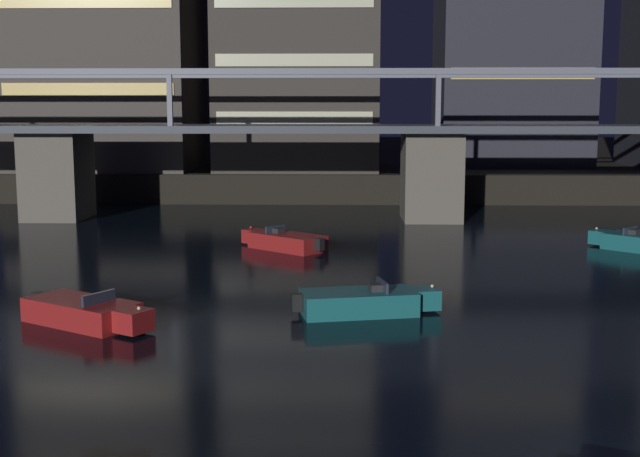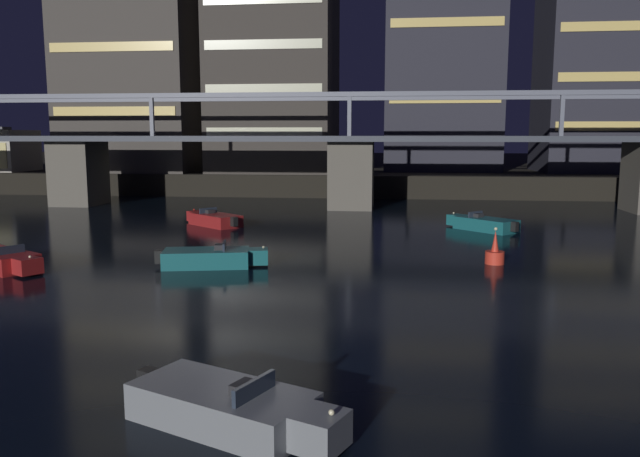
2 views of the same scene
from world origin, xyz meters
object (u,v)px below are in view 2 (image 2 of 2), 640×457
object	(u,v)px
river_bridge	(351,158)
channel_buoy	(495,254)
speedboat_near_center	(211,258)
tower_west_tall	(276,72)
tower_west_low	(137,24)
speedboat_near_right	(483,224)
speedboat_mid_center	(4,260)
speedboat_mid_left	(230,408)
speedboat_mid_right	(214,219)
tower_east_tall	(603,56)

from	to	relation	value
river_bridge	channel_buoy	bearing A→B (deg)	-69.66
speedboat_near_center	tower_west_tall	bearing A→B (deg)	96.03
tower_west_low	speedboat_near_center	size ratio (longest dim) A/B	6.08
speedboat_near_right	river_bridge	bearing A→B (deg)	128.93
tower_west_low	channel_buoy	world-z (taller)	tower_west_low
speedboat_mid_center	channel_buoy	world-z (taller)	channel_buoy
tower_west_low	speedboat_mid_center	world-z (taller)	tower_west_low
speedboat_near_center	speedboat_near_right	bearing A→B (deg)	42.69
speedboat_mid_center	channel_buoy	size ratio (longest dim) A/B	2.74
tower_west_low	tower_west_tall	world-z (taller)	tower_west_low
river_bridge	speedboat_mid_center	world-z (taller)	river_bridge
speedboat_near_center	speedboat_mid_left	size ratio (longest dim) A/B	1.04
tower_west_low	speedboat_mid_left	xyz separation A→B (m)	(24.38, -55.54, -17.49)
river_bridge	tower_west_tall	size ratio (longest dim) A/B	4.76
river_bridge	speedboat_mid_right	bearing A→B (deg)	-127.07
speedboat_mid_left	speedboat_mid_right	xyz separation A→B (m)	(-8.70, 29.04, 0.00)
tower_west_tall	speedboat_near_right	bearing A→B (deg)	-55.55
tower_west_tall	speedboat_mid_right	world-z (taller)	tower_west_tall
speedboat_near_center	speedboat_mid_center	size ratio (longest dim) A/B	1.08
speedboat_near_right	tower_east_tall	bearing A→B (deg)	61.90
speedboat_mid_center	speedboat_mid_right	bearing A→B (deg)	69.59
tower_west_tall	tower_east_tall	xyz separation A→B (m)	(34.07, 2.57, 1.48)
river_bridge	speedboat_mid_left	xyz separation A→B (m)	(0.11, -40.40, -3.75)
river_bridge	speedboat_mid_right	size ratio (longest dim) A/B	22.21
tower_east_tall	speedboat_mid_right	xyz separation A→B (m)	(-33.52, -29.28, -13.79)
speedboat_mid_left	tower_west_low	bearing A→B (deg)	113.70
speedboat_mid_left	speedboat_mid_center	world-z (taller)	same
speedboat_mid_center	channel_buoy	xyz separation A→B (m)	(22.42, 3.85, 0.06)
speedboat_near_center	channel_buoy	world-z (taller)	channel_buoy
tower_west_low	speedboat_near_center	xyz separation A→B (m)	(19.34, -39.67, -17.49)
speedboat_near_right	channel_buoy	distance (m)	10.98
tower_west_tall	speedboat_mid_center	distance (m)	43.66
speedboat_near_center	tower_west_low	bearing A→B (deg)	115.99
tower_west_low	speedboat_near_center	bearing A→B (deg)	-64.01
tower_west_tall	speedboat_near_center	xyz separation A→B (m)	(4.21, -39.88, -12.31)
river_bridge	tower_west_tall	xyz separation A→B (m)	(-9.13, 15.35, 8.56)
speedboat_near_center	speedboat_mid_left	distance (m)	16.65
speedboat_near_center	speedboat_mid_right	xyz separation A→B (m)	(-3.66, 13.17, 0.00)
speedboat_mid_right	channel_buoy	xyz separation A→B (m)	(16.88, -11.03, 0.06)
tower_west_low	tower_east_tall	size ratio (longest dim) A/B	1.30
tower_east_tall	channel_buoy	world-z (taller)	tower_east_tall
speedboat_mid_left	channel_buoy	bearing A→B (deg)	65.56
channel_buoy	speedboat_mid_left	bearing A→B (deg)	-114.44
speedboat_near_right	speedboat_mid_right	size ratio (longest dim) A/B	0.96
tower_west_tall	channel_buoy	xyz separation A→B (m)	(17.43, -37.74, -12.25)
speedboat_mid_right	channel_buoy	world-z (taller)	channel_buoy
speedboat_mid_left	speedboat_mid_right	world-z (taller)	same
channel_buoy	tower_east_tall	bearing A→B (deg)	67.57
channel_buoy	speedboat_near_right	bearing A→B (deg)	85.02
tower_west_low	speedboat_mid_left	distance (m)	63.13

